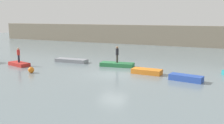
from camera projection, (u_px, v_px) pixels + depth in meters
ground_plane at (113, 74)px, 23.33m from camera, size 120.00×120.00×0.00m
embankment_wall at (172, 36)px, 46.25m from camera, size 80.00×1.20×3.74m
rowboat_red at (19, 64)px, 27.48m from camera, size 2.89×1.76×0.36m
rowboat_grey at (71, 60)px, 29.58m from camera, size 3.94×1.39×0.41m
rowboat_green at (117, 65)px, 27.03m from camera, size 3.72×1.75×0.42m
rowboat_orange at (147, 71)px, 23.51m from camera, size 2.79×1.27×0.46m
rowboat_blue at (186, 78)px, 20.89m from camera, size 2.83×1.41×0.50m
person_dark_shirt at (117, 54)px, 26.82m from camera, size 0.32×0.32×1.76m
person_red_shirt at (18, 54)px, 27.29m from camera, size 0.32×0.32×1.61m
mooring_buoy at (31, 70)px, 23.88m from camera, size 0.57×0.57×0.57m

